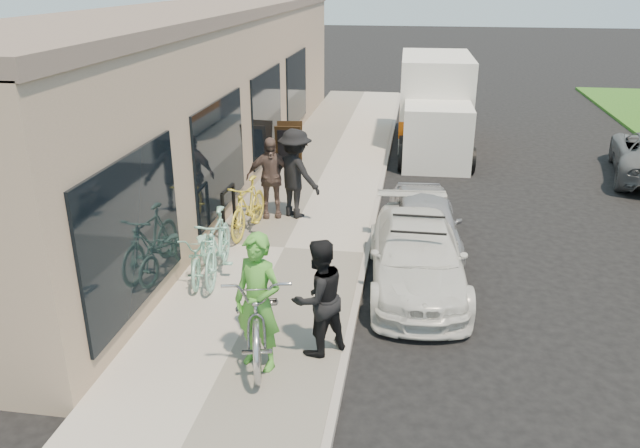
{
  "coord_description": "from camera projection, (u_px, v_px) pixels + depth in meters",
  "views": [
    {
      "loc": [
        0.34,
        -7.53,
        4.95
      ],
      "look_at": [
        -1.17,
        2.07,
        1.05
      ],
      "focal_mm": 35.0,
      "sensor_mm": 36.0,
      "label": 1
    }
  ],
  "objects": [
    {
      "name": "cruiser_bike_a",
      "position": [
        218.0,
        245.0,
        10.48
      ],
      "size": [
        0.72,
        1.92,
        1.13
      ],
      "primitive_type": "imported",
      "rotation": [
        0.0,
        0.0,
        0.1
      ],
      "color": "#8ED4BD",
      "rests_on": "sidewalk"
    },
    {
      "name": "sandwich_board",
      "position": [
        289.0,
        144.0,
        16.66
      ],
      "size": [
        0.75,
        0.76,
        1.12
      ],
      "rotation": [
        0.0,
        0.0,
        0.11
      ],
      "color": "#301E0D",
      "rests_on": "sidewalk"
    },
    {
      "name": "sedan_silver",
      "position": [
        424.0,
        220.0,
        11.94
      ],
      "size": [
        1.57,
        3.41,
        1.13
      ],
      "primitive_type": "imported",
      "rotation": [
        0.0,
        0.0,
        0.07
      ],
      "color": "#A6A6AB",
      "rests_on": "ground"
    },
    {
      "name": "man_standing",
      "position": [
        318.0,
        297.0,
        8.25
      ],
      "size": [
        1.01,
        1.0,
        1.64
      ],
      "primitive_type": "imported",
      "rotation": [
        0.0,
        0.0,
        3.91
      ],
      "color": "black",
      "rests_on": "sidewalk"
    },
    {
      "name": "bike_rack",
      "position": [
        229.0,
        207.0,
        12.13
      ],
      "size": [
        0.09,
        0.7,
        0.99
      ],
      "rotation": [
        0.0,
        0.0,
        -0.04
      ],
      "color": "black",
      "rests_on": "sidewalk"
    },
    {
      "name": "bystander_b",
      "position": [
        270.0,
        177.0,
        13.0
      ],
      "size": [
        1.08,
        0.68,
        1.72
      ],
      "primitive_type": "imported",
      "rotation": [
        0.0,
        0.0,
        0.29
      ],
      "color": "brown",
      "rests_on": "sidewalk"
    },
    {
      "name": "woman_rider",
      "position": [
        258.0,
        302.0,
        7.91
      ],
      "size": [
        0.79,
        0.66,
        1.86
      ],
      "primitive_type": "imported",
      "rotation": [
        0.0,
        0.0,
        -0.37
      ],
      "color": "green",
      "rests_on": "sidewalk"
    },
    {
      "name": "curb",
      "position": [
        366.0,
        257.0,
        11.59
      ],
      "size": [
        0.12,
        34.0,
        0.13
      ],
      "primitive_type": "cube",
      "color": "gray",
      "rests_on": "ground"
    },
    {
      "name": "cruiser_bike_c",
      "position": [
        248.0,
        207.0,
        12.3
      ],
      "size": [
        0.69,
        1.83,
        1.08
      ],
      "primitive_type": "imported",
      "rotation": [
        0.0,
        0.0,
        -0.1
      ],
      "color": "yellow",
      "rests_on": "sidewalk"
    },
    {
      "name": "moving_truck",
      "position": [
        435.0,
        108.0,
        18.76
      ],
      "size": [
        2.18,
        5.53,
        2.69
      ],
      "rotation": [
        0.0,
        0.0,
        0.02
      ],
      "color": "silver",
      "rests_on": "ground"
    },
    {
      "name": "storefront",
      "position": [
        200.0,
        92.0,
        16.08
      ],
      "size": [
        3.6,
        20.0,
        4.22
      ],
      "color": "tan",
      "rests_on": "ground"
    },
    {
      "name": "sidewalk",
      "position": [
        284.0,
        251.0,
        11.81
      ],
      "size": [
        3.0,
        34.0,
        0.15
      ],
      "primitive_type": "cube",
      "color": "#A6A096",
      "rests_on": "ground"
    },
    {
      "name": "ground",
      "position": [
        379.0,
        351.0,
        8.8
      ],
      "size": [
        120.0,
        120.0,
        0.0
      ],
      "primitive_type": "plane",
      "color": "black",
      "rests_on": "ground"
    },
    {
      "name": "cruiser_bike_b",
      "position": [
        201.0,
        253.0,
        10.51
      ],
      "size": [
        0.85,
        1.69,
        0.85
      ],
      "primitive_type": "imported",
      "rotation": [
        0.0,
        0.0,
        0.18
      ],
      "color": "#8ED4BD",
      "rests_on": "sidewalk"
    },
    {
      "name": "tandem_bike",
      "position": [
        259.0,
        303.0,
        8.46
      ],
      "size": [
        1.43,
        2.62,
        1.3
      ],
      "primitive_type": "imported",
      "rotation": [
        0.0,
        0.0,
        0.24
      ],
      "color": "#AAAAAC",
      "rests_on": "sidewalk"
    },
    {
      "name": "bystander_a",
      "position": [
        295.0,
        174.0,
        12.98
      ],
      "size": [
        1.4,
        1.22,
        1.88
      ],
      "primitive_type": "imported",
      "rotation": [
        0.0,
        0.0,
        2.6
      ],
      "color": "black",
      "rests_on": "sidewalk"
    },
    {
      "name": "sedan_white",
      "position": [
        417.0,
        256.0,
        10.47
      ],
      "size": [
        1.86,
        3.96,
        1.16
      ],
      "rotation": [
        0.0,
        0.0,
        0.08
      ],
      "color": "silver",
      "rests_on": "ground"
    }
  ]
}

